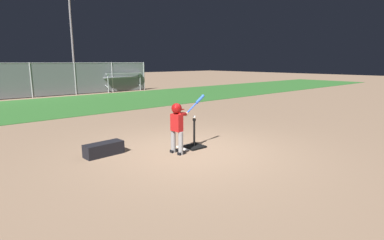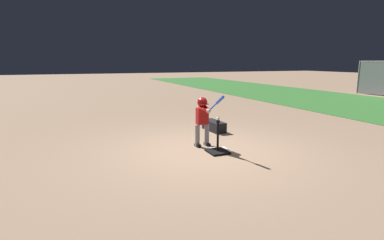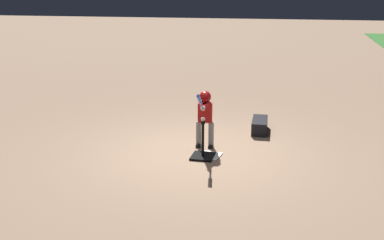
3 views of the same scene
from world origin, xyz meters
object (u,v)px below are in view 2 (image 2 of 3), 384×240
Objects in this scene: batting_tee at (218,148)px; baseball at (218,119)px; batter_child at (203,115)px; equipment_bag at (214,126)px.

baseball is at bearing 180.00° from batting_tee.
batting_tee is 0.85m from batter_child.
equipment_bag is at bearing 144.31° from batter_child.
batting_tee is at bearing -27.81° from equipment_bag.
batter_child is at bearing -39.01° from equipment_bag.
equipment_bag is (-1.87, 0.85, 0.05)m from batting_tee.
equipment_bag is (-1.31, 0.94, -0.58)m from batter_child.
baseball is (-0.00, 0.00, 0.65)m from batting_tee.
baseball is 0.09× the size of equipment_bag.
batter_child is 0.57m from baseball.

